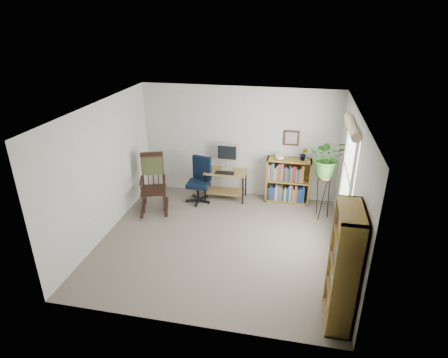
% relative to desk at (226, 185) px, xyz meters
% --- Properties ---
extents(floor, '(4.20, 4.00, 0.00)m').
position_rel_desk_xyz_m(floor, '(0.23, -1.70, -0.32)').
color(floor, slate).
rests_on(floor, ground).
extents(ceiling, '(4.20, 4.00, 0.00)m').
position_rel_desk_xyz_m(ceiling, '(0.23, -1.70, 2.08)').
color(ceiling, white).
rests_on(ceiling, ground).
extents(wall_back, '(4.20, 0.00, 2.40)m').
position_rel_desk_xyz_m(wall_back, '(0.23, 0.30, 0.88)').
color(wall_back, '#BCBCB7').
rests_on(wall_back, ground).
extents(wall_front, '(4.20, 0.00, 2.40)m').
position_rel_desk_xyz_m(wall_front, '(0.23, -3.70, 0.88)').
color(wall_front, '#BCBCB7').
rests_on(wall_front, ground).
extents(wall_left, '(0.00, 4.00, 2.40)m').
position_rel_desk_xyz_m(wall_left, '(-1.87, -1.70, 0.88)').
color(wall_left, '#BCBCB7').
rests_on(wall_left, ground).
extents(wall_right, '(0.00, 4.00, 2.40)m').
position_rel_desk_xyz_m(wall_right, '(2.33, -1.70, 0.88)').
color(wall_right, '#BCBCB7').
rests_on(wall_right, ground).
extents(window, '(0.12, 1.20, 1.50)m').
position_rel_desk_xyz_m(window, '(2.29, -1.40, 1.08)').
color(window, white).
rests_on(window, wall_right).
extents(desk, '(0.89, 0.49, 0.64)m').
position_rel_desk_xyz_m(desk, '(0.00, 0.00, 0.00)').
color(desk, olive).
rests_on(desk, floor).
extents(monitor, '(0.46, 0.16, 0.56)m').
position_rel_desk_xyz_m(monitor, '(0.00, 0.14, 0.60)').
color(monitor, '#B8B8BD').
rests_on(monitor, desk).
extents(keyboard, '(0.40, 0.15, 0.02)m').
position_rel_desk_xyz_m(keyboard, '(0.00, -0.12, 0.33)').
color(keyboard, black).
rests_on(keyboard, desk).
extents(office_chair, '(0.66, 0.66, 1.00)m').
position_rel_desk_xyz_m(office_chair, '(-0.55, -0.29, 0.18)').
color(office_chair, black).
rests_on(office_chair, floor).
extents(rocking_chair, '(0.92, 1.18, 1.20)m').
position_rel_desk_xyz_m(rocking_chair, '(-1.35, -0.79, 0.28)').
color(rocking_chair, black).
rests_on(rocking_chair, floor).
extents(low_bookshelf, '(0.92, 0.31, 0.97)m').
position_rel_desk_xyz_m(low_bookshelf, '(1.32, 0.12, 0.16)').
color(low_bookshelf, olive).
rests_on(low_bookshelf, floor).
extents(tall_bookshelf, '(0.31, 0.73, 1.67)m').
position_rel_desk_xyz_m(tall_bookshelf, '(2.15, -3.19, 0.51)').
color(tall_bookshelf, olive).
rests_on(tall_bookshelf, floor).
extents(plant_stand, '(0.30, 0.30, 0.98)m').
position_rel_desk_xyz_m(plant_stand, '(2.03, -0.45, 0.17)').
color(plant_stand, black).
rests_on(plant_stand, floor).
extents(spider_plant, '(1.69, 1.87, 1.46)m').
position_rel_desk_xyz_m(spider_plant, '(2.03, -0.45, 1.32)').
color(spider_plant, '#2F6724').
rests_on(spider_plant, plant_stand).
extents(potted_plant_small, '(0.13, 0.24, 0.11)m').
position_rel_desk_xyz_m(potted_plant_small, '(1.60, 0.13, 0.70)').
color(potted_plant_small, '#2F6724').
rests_on(potted_plant_small, low_bookshelf).
extents(framed_picture, '(0.32, 0.04, 0.32)m').
position_rel_desk_xyz_m(framed_picture, '(1.32, 0.27, 1.06)').
color(framed_picture, black).
rests_on(framed_picture, wall_back).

